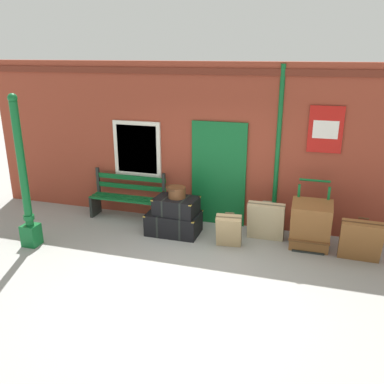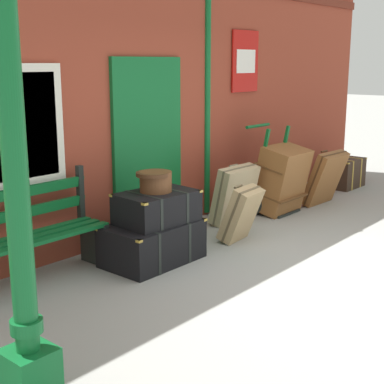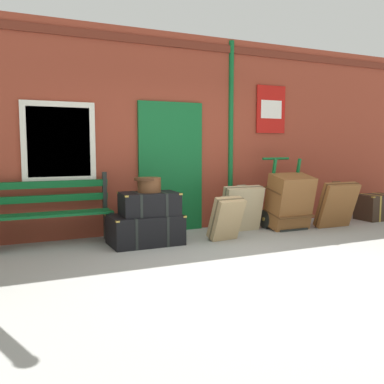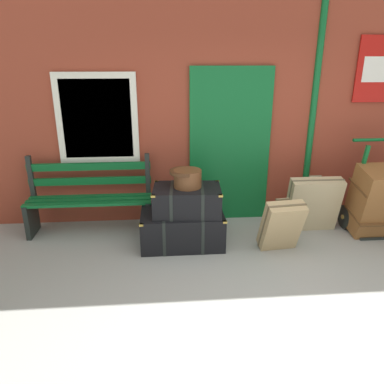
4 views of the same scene
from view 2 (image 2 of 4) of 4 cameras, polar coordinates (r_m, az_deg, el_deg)
ground_plane at (r=5.64m, az=14.40°, el=-8.57°), size 60.00×60.00×0.00m
brick_facade at (r=6.79m, az=-5.08°, el=9.27°), size 10.40×0.35×3.20m
lamp_post at (r=3.30m, az=-16.97°, el=-5.45°), size 0.28×0.28×2.73m
platform_bench at (r=5.45m, az=-16.48°, el=-4.54°), size 1.60×0.43×1.01m
steamer_trunk_base at (r=5.87m, az=-4.02°, el=-5.14°), size 1.01×0.65×0.43m
steamer_trunk_middle at (r=5.80m, az=-3.58°, el=-1.55°), size 0.84×0.60×0.33m
round_hatbox at (r=5.76m, az=-3.75°, el=1.19°), size 0.38×0.35×0.21m
porters_trolley at (r=7.91m, az=7.92°, el=0.01°), size 0.71×0.59×1.20m
large_brown_trunk at (r=7.78m, az=9.05°, el=1.28°), size 0.70×0.61×0.95m
suitcase_olive at (r=6.50m, az=4.98°, el=-2.23°), size 0.49×0.45×0.66m
suitcase_tan at (r=7.25m, az=4.35°, el=-0.25°), size 0.69×0.35×0.77m
suitcase_oxblood at (r=8.38m, az=13.36°, el=1.38°), size 0.69×0.43×0.80m
corner_trunk at (r=9.71m, az=15.11°, el=1.91°), size 0.70×0.50×0.49m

